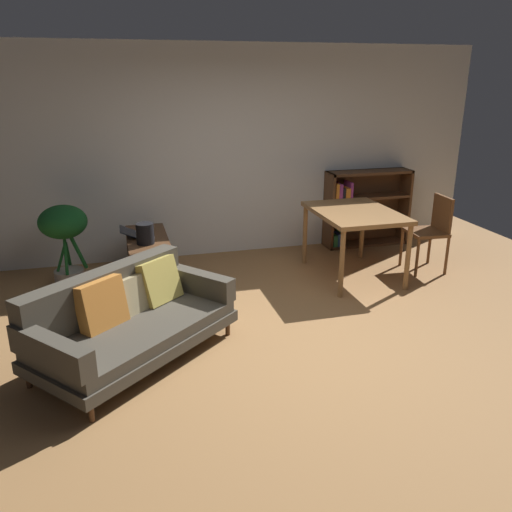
% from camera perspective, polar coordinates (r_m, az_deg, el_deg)
% --- Properties ---
extents(ground_plane, '(8.16, 8.16, 0.00)m').
position_cam_1_polar(ground_plane, '(4.88, 4.82, -9.07)').
color(ground_plane, '#9E7042').
extents(back_wall_panel, '(6.80, 0.10, 2.70)m').
position_cam_1_polar(back_wall_panel, '(6.96, -2.56, 11.27)').
color(back_wall_panel, silver).
rests_on(back_wall_panel, ground_plane).
extents(fabric_couch, '(1.88, 1.78, 0.74)m').
position_cam_1_polar(fabric_couch, '(4.59, -13.83, -6.52)').
color(fabric_couch, '#56351E').
rests_on(fabric_couch, ground_plane).
extents(media_console, '(0.45, 1.14, 0.57)m').
position_cam_1_polar(media_console, '(6.13, -11.62, -0.62)').
color(media_console, '#56351E').
rests_on(media_console, ground_plane).
extents(open_laptop, '(0.38, 0.33, 0.10)m').
position_cam_1_polar(open_laptop, '(6.12, -12.71, 2.42)').
color(open_laptop, silver).
rests_on(open_laptop, media_console).
extents(desk_speaker, '(0.19, 0.19, 0.23)m').
position_cam_1_polar(desk_speaker, '(5.78, -12.04, 2.42)').
color(desk_speaker, black).
rests_on(desk_speaker, media_console).
extents(potted_floor_plant, '(0.53, 0.53, 0.94)m').
position_cam_1_polar(potted_floor_plant, '(6.24, -20.26, 2.55)').
color(potted_floor_plant, '#9E9389').
rests_on(potted_floor_plant, ground_plane).
extents(dining_table, '(0.90, 1.24, 0.81)m').
position_cam_1_polar(dining_table, '(6.24, 10.76, 4.15)').
color(dining_table, olive).
rests_on(dining_table, ground_plane).
extents(dining_chair_near, '(0.45, 0.47, 0.93)m').
position_cam_1_polar(dining_chair_near, '(6.73, 18.66, 2.92)').
color(dining_chair_near, brown).
rests_on(dining_chair_near, ground_plane).
extents(bookshelf, '(1.20, 0.33, 1.06)m').
position_cam_1_polar(bookshelf, '(7.55, 11.41, 5.18)').
color(bookshelf, '#56351E').
rests_on(bookshelf, ground_plane).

